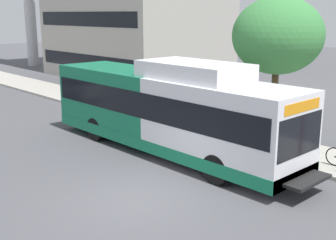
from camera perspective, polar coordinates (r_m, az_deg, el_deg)
name	(u,v)px	position (r m, az deg, el deg)	size (l,w,h in m)	color
ground_plane	(20,142)	(19.65, -18.74, -2.71)	(120.00, 120.00, 0.00)	#4C4C51
sidewalk_curb	(171,121)	(21.80, 0.45, -0.18)	(3.00, 56.00, 0.14)	#A8A399
transit_bus	(167,110)	(16.84, -0.10, 1.34)	(2.58, 12.25, 3.65)	white
street_tree_near_stop	(278,36)	(18.58, 14.14, 10.60)	(3.71, 3.71, 5.88)	#4C3823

